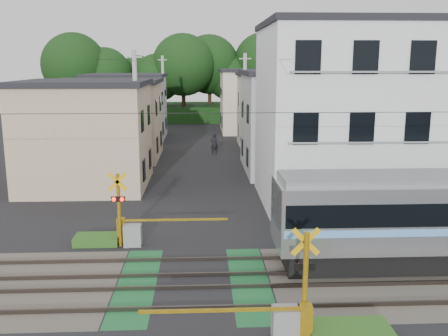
{
  "coord_description": "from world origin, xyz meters",
  "views": [
    {
      "loc": [
        0.31,
        -15.68,
        7.24
      ],
      "look_at": [
        1.26,
        5.0,
        2.9
      ],
      "focal_mm": 40.0,
      "sensor_mm": 36.0,
      "label": 1
    }
  ],
  "objects_px": {
    "crossing_signal_near": "(289,315)",
    "apartment_block": "(361,115)",
    "crossing_signal_far": "(130,229)",
    "pedestrian": "(214,144)"
  },
  "relations": [
    {
      "from": "crossing_signal_far",
      "to": "pedestrian",
      "type": "distance_m",
      "value": 21.14
    },
    {
      "from": "crossing_signal_near",
      "to": "pedestrian",
      "type": "height_order",
      "value": "crossing_signal_near"
    },
    {
      "from": "crossing_signal_near",
      "to": "crossing_signal_far",
      "type": "xyz_separation_m",
      "value": [
        -5.17,
        7.31,
        0.0
      ]
    },
    {
      "from": "crossing_signal_near",
      "to": "crossing_signal_far",
      "type": "distance_m",
      "value": 8.95
    },
    {
      "from": "crossing_signal_near",
      "to": "apartment_block",
      "type": "height_order",
      "value": "apartment_block"
    },
    {
      "from": "crossing_signal_far",
      "to": "pedestrian",
      "type": "height_order",
      "value": "crossing_signal_far"
    },
    {
      "from": "crossing_signal_far",
      "to": "apartment_block",
      "type": "relative_size",
      "value": 0.46
    },
    {
      "from": "crossing_signal_far",
      "to": "apartment_block",
      "type": "distance_m",
      "value": 13.14
    },
    {
      "from": "pedestrian",
      "to": "crossing_signal_far",
      "type": "bearing_deg",
      "value": 69.31
    },
    {
      "from": "apartment_block",
      "to": "crossing_signal_far",
      "type": "bearing_deg",
      "value": -152.22
    }
  ]
}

